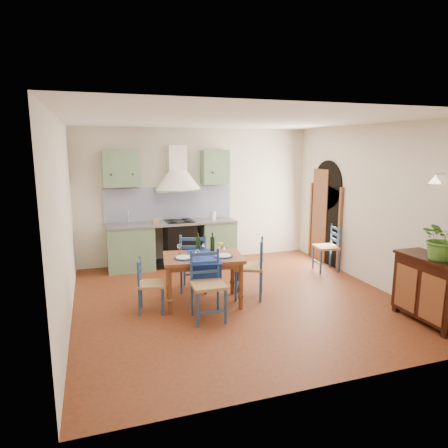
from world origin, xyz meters
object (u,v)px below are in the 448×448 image
(sideboard, at_px, (432,287))
(potted_plant, at_px, (442,238))
(dining_table, at_px, (203,261))
(chair_near, at_px, (208,285))

(sideboard, height_order, potted_plant, potted_plant)
(dining_table, xyz_separation_m, chair_near, (-0.10, -0.59, -0.17))
(dining_table, height_order, chair_near, dining_table)
(dining_table, height_order, potted_plant, potted_plant)
(sideboard, xyz_separation_m, potted_plant, (-0.03, -0.10, 0.72))
(sideboard, distance_m, potted_plant, 0.73)
(dining_table, relative_size, sideboard, 1.24)
(dining_table, height_order, sideboard, dining_table)
(potted_plant, bearing_deg, chair_near, 157.69)
(dining_table, relative_size, potted_plant, 2.22)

